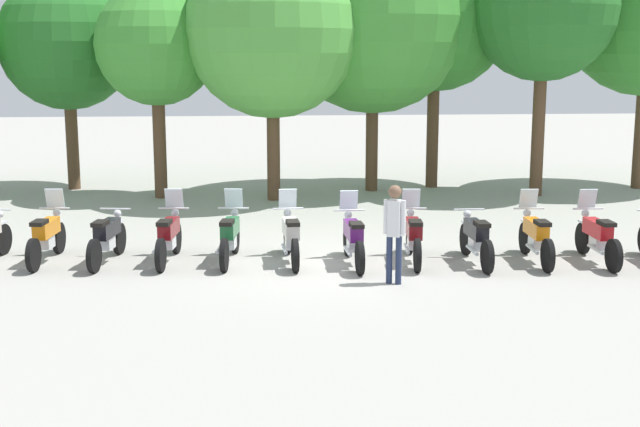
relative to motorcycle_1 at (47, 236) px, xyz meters
The scene contains 18 objects.
ground_plane 5.45m from the motorcycle_1, ahead, with size 80.00×80.00×0.00m, color #9E9B93.
motorcycle_1 is the anchor object (origin of this frame).
motorcycle_2 1.21m from the motorcycle_1, ahead, with size 0.70×2.18×0.99m.
motorcycle_3 2.40m from the motorcycle_1, ahead, with size 0.64×2.19×1.37m.
motorcycle_4 3.60m from the motorcycle_1, ahead, with size 0.65×2.19×1.37m.
motorcycle_5 4.80m from the motorcycle_1, ahead, with size 0.62×2.19×1.37m.
motorcycle_6 6.02m from the motorcycle_1, ahead, with size 0.62×2.19×1.37m.
motorcycle_7 7.21m from the motorcycle_1, ahead, with size 0.62×2.19×1.37m.
motorcycle_8 8.42m from the motorcycle_1, ahead, with size 0.62×2.19×0.99m.
motorcycle_9 9.61m from the motorcycle_1, ahead, with size 0.62×2.19×1.37m.
motorcycle_10 10.82m from the motorcycle_1, ahead, with size 0.62×2.19×1.37m.
person_0 6.92m from the motorcycle_1, 18.64° to the right, with size 0.40×0.31×1.78m.
tree_1 10.18m from the motorcycle_1, 97.84° to the left, with size 3.99×3.99×6.36m.
tree_2 8.53m from the motorcycle_1, 78.79° to the left, with size 3.38×3.38×5.98m.
tree_3 9.29m from the motorcycle_1, 55.86° to the left, with size 4.79×4.79×7.06m.
tree_4 12.17m from the motorcycle_1, 47.51° to the left, with size 5.53×5.53×7.82m.
tree_5 13.83m from the motorcycle_1, 42.81° to the left, with size 4.53×4.53×7.43m.
tree_6 14.86m from the motorcycle_1, 29.79° to the left, with size 4.11×4.11×7.35m.
Camera 1 is at (-1.39, -16.34, 4.07)m, focal length 48.38 mm.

